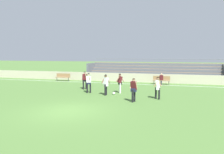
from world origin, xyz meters
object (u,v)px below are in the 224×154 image
at_px(bleacher_stand, 154,71).
at_px(bench_near_bin, 63,76).
at_px(player_white_wide_left, 106,83).
at_px(player_dark_wide_right, 134,88).
at_px(player_white_dropping_back, 89,81).
at_px(spectator_seated, 161,78).
at_px(player_white_deep_cover, 158,86).
at_px(bench_far_right, 161,79).
at_px(trash_bin, 88,79).
at_px(player_dark_overlapping, 85,79).
at_px(player_dark_trailing_run, 120,81).
at_px(soccer_ball, 114,93).

relative_size(bleacher_stand, bench_near_bin, 9.31).
distance_m(player_white_wide_left, player_dark_wide_right, 3.16).
bearing_deg(player_white_dropping_back, spectator_seated, 50.49).
relative_size(player_white_deep_cover, player_white_dropping_back, 0.98).
xyz_separation_m(bench_near_bin, player_white_deep_cover, (11.86, -7.98, 0.42)).
distance_m(bench_far_right, player_dark_wide_right, 9.50).
bearing_deg(trash_bin, spectator_seated, 1.04).
bearing_deg(bench_far_right, player_dark_overlapping, -142.40).
relative_size(trash_bin, player_white_deep_cover, 0.50).
bearing_deg(trash_bin, bench_far_right, 1.84).
bearing_deg(bench_near_bin, bleacher_stand, 20.82).
bearing_deg(bench_far_right, player_white_deep_cover, -89.13).
height_order(player_dark_trailing_run, player_white_dropping_back, player_white_dropping_back).
height_order(bench_near_bin, player_white_dropping_back, player_white_dropping_back).
height_order(bleacher_stand, player_white_wide_left, bleacher_stand).
bearing_deg(player_white_dropping_back, bench_far_right, 50.96).
bearing_deg(player_dark_wide_right, bench_far_right, 81.60).
bearing_deg(player_dark_wide_right, spectator_seated, 81.50).
xyz_separation_m(bench_far_right, player_white_wide_left, (-3.94, -7.54, 0.44)).
height_order(player_white_deep_cover, player_dark_wide_right, player_dark_wide_right).
bearing_deg(bench_far_right, soccer_ball, -115.40).
relative_size(bleacher_stand, player_white_wide_left, 10.09).
height_order(bleacher_stand, player_dark_wide_right, bleacher_stand).
bearing_deg(bench_near_bin, soccer_ball, -40.52).
xyz_separation_m(bench_far_right, player_dark_overlapping, (-6.72, -5.17, 0.43)).
distance_m(bleacher_stand, trash_bin, 8.36).
distance_m(bleacher_stand, bench_far_right, 4.22).
relative_size(player_dark_wide_right, soccer_ball, 7.44).
bearing_deg(player_dark_overlapping, trash_bin, 108.24).
relative_size(player_white_dropping_back, player_dark_wide_right, 1.02).
bearing_deg(player_white_dropping_back, trash_bin, 112.16).
xyz_separation_m(spectator_seated, player_white_deep_cover, (0.12, -7.86, 0.26)).
distance_m(bench_far_right, spectator_seated, 0.19).
relative_size(player_white_wide_left, player_dark_wide_right, 1.01).
bearing_deg(soccer_ball, player_white_wide_left, -144.04).
relative_size(bench_near_bin, player_white_wide_left, 1.08).
distance_m(player_dark_trailing_run, player_white_dropping_back, 2.62).
distance_m(player_white_wide_left, player_white_dropping_back, 1.78).
bearing_deg(spectator_seated, player_white_wide_left, -117.98).
height_order(player_white_deep_cover, soccer_ball, player_white_deep_cover).
relative_size(spectator_seated, player_white_dropping_back, 0.73).
bearing_deg(player_white_wide_left, bench_near_bin, 135.95).
bearing_deg(player_dark_trailing_run, spectator_seated, 63.33).
bearing_deg(soccer_ball, player_dark_overlapping, 149.49).
bearing_deg(bench_far_right, player_dark_trailing_run, -116.25).
xyz_separation_m(bench_near_bin, soccer_ball, (8.35, -7.14, -0.44)).
distance_m(player_dark_wide_right, soccer_ball, 3.13).
xyz_separation_m(player_white_deep_cover, player_dark_overlapping, (-6.84, 2.80, 0.02)).
distance_m(trash_bin, player_dark_wide_right, 11.48).
height_order(player_dark_trailing_run, soccer_ball, player_dark_trailing_run).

